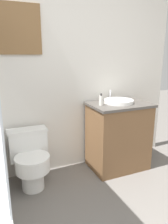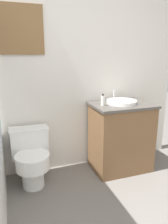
{
  "view_description": "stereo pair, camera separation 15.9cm",
  "coord_description": "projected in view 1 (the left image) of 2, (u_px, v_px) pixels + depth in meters",
  "views": [
    {
      "loc": [
        -0.59,
        -0.54,
        1.41
      ],
      "look_at": [
        0.28,
        1.44,
        0.83
      ],
      "focal_mm": 35.0,
      "sensor_mm": 36.0,
      "label": 1
    },
    {
      "loc": [
        -0.44,
        -0.6,
        1.41
      ],
      "look_at": [
        0.28,
        1.44,
        0.83
      ],
      "focal_mm": 35.0,
      "sensor_mm": 36.0,
      "label": 2
    }
  ],
  "objects": [
    {
      "name": "toilet",
      "position": [
        31.0,
        158.0,
        2.33
      ],
      "size": [
        0.42,
        0.5,
        0.61
      ],
      "color": "white",
      "rests_on": "ground_plane"
    },
    {
      "name": "soap_bottle",
      "position": [
        101.0,
        100.0,
        2.49
      ],
      "size": [
        0.04,
        0.04,
        0.14
      ],
      "color": "silver",
      "rests_on": "vanity"
    },
    {
      "name": "wall_back",
      "position": [
        44.0,
        67.0,
        2.44
      ],
      "size": [
        3.36,
        0.07,
        2.5
      ],
      "color": "silver",
      "rests_on": "ground_plane"
    },
    {
      "name": "vanity",
      "position": [
        118.0,
        136.0,
        2.71
      ],
      "size": [
        0.71,
        0.52,
        0.83
      ],
      "color": "brown",
      "rests_on": "ground_plane"
    },
    {
      "name": "sink",
      "position": [
        119.0,
        101.0,
        2.62
      ],
      "size": [
        0.35,
        0.39,
        0.13
      ],
      "color": "white",
      "rests_on": "vanity"
    }
  ]
}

